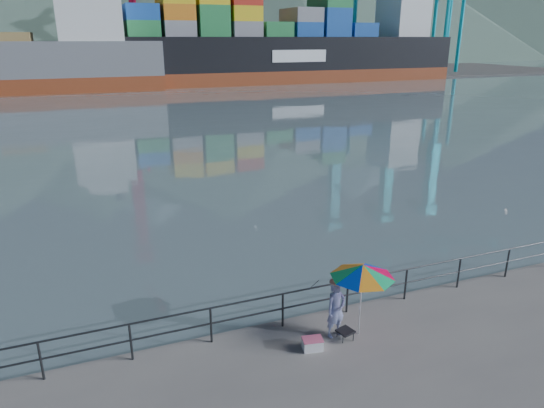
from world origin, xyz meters
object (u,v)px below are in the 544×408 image
(cooler_bag, at_px, (312,344))
(container_ship, at_px, (296,47))
(fisherman, at_px, (336,309))
(beach_umbrella, at_px, (363,271))

(cooler_bag, xyz_separation_m, container_ship, (32.85, 74.84, 5.66))
(fisherman, distance_m, container_ship, 81.24)
(cooler_bag, height_order, container_ship, container_ship)
(fisherman, bearing_deg, beach_umbrella, -27.11)
(cooler_bag, bearing_deg, container_ship, 77.38)
(fisherman, bearing_deg, cooler_bag, -167.37)
(fisherman, bearing_deg, container_ship, 56.66)
(beach_umbrella, xyz_separation_m, cooler_bag, (-1.45, -0.16, -1.73))
(beach_umbrella, bearing_deg, fisherman, 162.98)
(beach_umbrella, height_order, cooler_bag, beach_umbrella)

